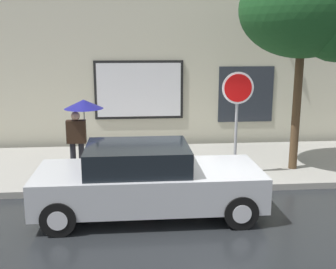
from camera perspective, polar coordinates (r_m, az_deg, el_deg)
The scene contains 8 objects.
ground_plane at distance 8.62m, azimuth 5.70°, elevation -10.36°, with size 60.00×60.00×0.00m, color black.
sidewalk at distance 11.38m, azimuth 2.92°, elevation -4.14°, with size 20.00×4.00×0.15m, color gray.
building_facade at distance 13.37m, azimuth 1.56°, elevation 13.18°, with size 20.00×0.67×7.00m.
parked_car at distance 8.17m, azimuth -2.95°, elevation -6.38°, with size 4.38×1.84×1.42m.
fire_hydrant at distance 9.96m, azimuth -2.88°, elevation -3.77°, with size 0.30×0.44×0.81m.
pedestrian_with_umbrella at distance 10.22m, azimuth -11.90°, elevation 2.55°, with size 0.94×0.94×1.86m.
street_tree at distance 10.80m, azimuth 19.05°, elevation 15.59°, with size 3.11×2.65×5.15m.
stop_sign at distance 9.97m, azimuth 9.54°, elevation 4.28°, with size 0.76×0.10×2.53m.
Camera 1 is at (-1.53, -7.79, 3.37)m, focal length 44.12 mm.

